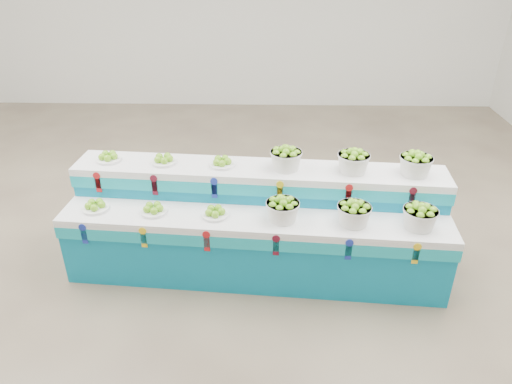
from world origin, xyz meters
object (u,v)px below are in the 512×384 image
Objects in this scene: basket_lower_left at (283,209)px; plate_upper_mid at (164,159)px; display_stand at (256,224)px; basket_upper_right at (416,164)px.

plate_upper_mid is (-1.17, 0.54, 0.24)m from basket_lower_left.
plate_upper_mid is (-0.92, 0.30, 0.56)m from display_stand.
basket_upper_right is at bearing 8.71° from display_stand.
plate_upper_mid is at bearing 175.58° from basket_upper_right.
basket_upper_right reaches higher than display_stand.
basket_lower_left is 1.31m from plate_upper_mid.
display_stand is at bearing 135.15° from basket_lower_left.
basket_upper_right is (1.24, 0.36, 0.30)m from basket_lower_left.
display_stand is 1.62m from basket_upper_right.
plate_upper_mid is at bearing 155.01° from basket_lower_left.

